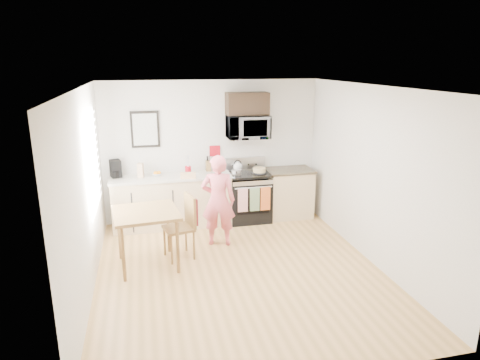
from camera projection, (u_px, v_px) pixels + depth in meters
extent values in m
plane|color=#AB7F42|center=(240.00, 271.00, 6.18)|extent=(4.60, 4.60, 0.00)
cube|color=beige|center=(212.00, 151.00, 7.99)|extent=(4.00, 0.04, 2.60)
cube|color=beige|center=(299.00, 257.00, 3.67)|extent=(4.00, 0.04, 2.60)
cube|color=beige|center=(85.00, 194.00, 5.40)|extent=(0.04, 4.60, 2.60)
cube|color=beige|center=(372.00, 176.00, 6.26)|extent=(0.04, 4.60, 2.60)
cube|color=white|center=(239.00, 87.00, 5.48)|extent=(4.00, 4.60, 0.04)
cube|color=silver|center=(92.00, 161.00, 6.08)|extent=(0.02, 1.40, 1.50)
cube|color=white|center=(92.00, 161.00, 6.09)|extent=(0.01, 1.30, 1.40)
cube|color=tan|center=(172.00, 202.00, 7.76)|extent=(2.10, 0.60, 0.90)
cube|color=beige|center=(171.00, 177.00, 7.63)|extent=(2.14, 0.64, 0.04)
cube|color=tan|center=(289.00, 194.00, 8.24)|extent=(0.84, 0.60, 0.90)
cube|color=black|center=(289.00, 170.00, 8.12)|extent=(0.88, 0.64, 0.04)
cube|color=black|center=(249.00, 200.00, 8.06)|extent=(0.76, 0.65, 0.77)
cube|color=black|center=(253.00, 202.00, 7.75)|extent=(0.61, 0.02, 0.45)
cube|color=#B4B4B9|center=(253.00, 185.00, 7.66)|extent=(0.74, 0.02, 0.14)
cylinder|color=#B4B4B9|center=(254.00, 188.00, 7.63)|extent=(0.68, 0.02, 0.02)
cube|color=black|center=(249.00, 174.00, 7.93)|extent=(0.76, 0.65, 0.04)
cube|color=#B4B4B9|center=(245.00, 163.00, 8.15)|extent=(0.76, 0.08, 0.24)
cube|color=silver|center=(243.00, 200.00, 7.64)|extent=(0.18, 0.02, 0.44)
cube|color=#5E7B52|center=(255.00, 199.00, 7.69)|extent=(0.18, 0.02, 0.44)
cube|color=#D75620|center=(265.00, 199.00, 7.73)|extent=(0.18, 0.02, 0.44)
imported|color=#B4B4B9|center=(248.00, 127.00, 7.79)|extent=(0.76, 0.51, 0.42)
cube|color=black|center=(247.00, 103.00, 7.72)|extent=(0.76, 0.35, 0.40)
cube|color=black|center=(145.00, 129.00, 7.59)|extent=(0.50, 0.03, 0.65)
cube|color=#A0A49B|center=(145.00, 130.00, 7.57)|extent=(0.42, 0.01, 0.56)
cube|color=#A70E1B|center=(215.00, 151.00, 7.98)|extent=(0.20, 0.02, 0.20)
imported|color=#D1394F|center=(218.00, 200.00, 6.89)|extent=(0.62, 0.48, 1.51)
cube|color=brown|center=(146.00, 213.00, 6.12)|extent=(0.90, 0.90, 0.05)
cylinder|color=brown|center=(123.00, 254.00, 5.78)|extent=(0.05, 0.05, 0.80)
cylinder|color=brown|center=(178.00, 247.00, 6.01)|extent=(0.05, 0.05, 0.80)
cylinder|color=brown|center=(119.00, 234.00, 6.46)|extent=(0.05, 0.05, 0.80)
cylinder|color=brown|center=(168.00, 228.00, 6.69)|extent=(0.05, 0.05, 0.80)
cube|color=brown|center=(178.00, 228.00, 6.47)|extent=(0.50, 0.50, 0.04)
cube|color=brown|center=(190.00, 210.00, 6.49)|extent=(0.14, 0.41, 0.50)
cube|color=#5F1510|center=(192.00, 209.00, 6.50)|extent=(0.15, 0.38, 0.41)
cylinder|color=brown|center=(172.00, 250.00, 6.31)|extent=(0.03, 0.03, 0.46)
cylinder|color=brown|center=(194.00, 246.00, 6.46)|extent=(0.03, 0.03, 0.46)
cylinder|color=brown|center=(165.00, 241.00, 6.61)|extent=(0.03, 0.03, 0.46)
cylinder|color=brown|center=(186.00, 237.00, 6.77)|extent=(0.03, 0.03, 0.46)
cube|color=brown|center=(208.00, 166.00, 7.96)|extent=(0.09, 0.12, 0.19)
cylinder|color=#A70E1B|center=(188.00, 170.00, 7.78)|extent=(0.11, 0.11, 0.14)
imported|color=white|center=(157.00, 174.00, 7.65)|extent=(0.22, 0.22, 0.05)
cube|color=tan|center=(141.00, 170.00, 7.51)|extent=(0.12, 0.12, 0.26)
cube|color=black|center=(116.00, 168.00, 7.53)|extent=(0.22, 0.25, 0.31)
cylinder|color=black|center=(116.00, 174.00, 7.46)|extent=(0.12, 0.12, 0.12)
cube|color=#E2B776|center=(188.00, 176.00, 7.47)|extent=(0.28, 0.16, 0.10)
cylinder|color=black|center=(259.00, 172.00, 7.90)|extent=(0.29, 0.29, 0.02)
cylinder|color=tan|center=(259.00, 170.00, 7.89)|extent=(0.24, 0.24, 0.08)
sphere|color=white|center=(238.00, 167.00, 8.03)|extent=(0.17, 0.17, 0.17)
cone|color=white|center=(238.00, 162.00, 8.01)|extent=(0.05, 0.05, 0.05)
torus|color=black|center=(238.00, 164.00, 8.01)|extent=(0.15, 0.02, 0.15)
cylinder|color=#B4B4B9|center=(237.00, 172.00, 7.77)|extent=(0.18, 0.18, 0.09)
cylinder|color=black|center=(236.00, 172.00, 7.63)|extent=(0.05, 0.16, 0.02)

